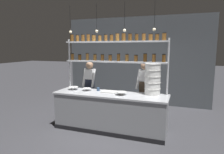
% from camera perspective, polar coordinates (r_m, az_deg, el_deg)
% --- Properties ---
extents(ground_plane, '(40.00, 40.00, 0.00)m').
position_cam_1_polar(ground_plane, '(5.11, -0.56, -14.80)').
color(ground_plane, '#3D3D42').
extents(back_wall, '(5.17, 0.12, 3.08)m').
position_cam_1_polar(back_wall, '(7.26, 6.75, 4.62)').
color(back_wall, '#4C5156').
rests_on(back_wall, ground_plane).
extents(prep_counter, '(2.77, 0.76, 0.92)m').
position_cam_1_polar(prep_counter, '(4.95, -0.58, -9.92)').
color(prep_counter, gray).
rests_on(prep_counter, ground_plane).
extents(spice_shelf_unit, '(2.65, 0.28, 2.37)m').
position_cam_1_polar(spice_shelf_unit, '(5.01, 0.74, 7.10)').
color(spice_shelf_unit, '#B7BABF').
rests_on(spice_shelf_unit, ground_plane).
extents(chef_left, '(0.36, 0.29, 1.62)m').
position_cam_1_polar(chef_left, '(5.79, -6.36, -2.45)').
color(chef_left, black).
rests_on(chef_left, ground_plane).
extents(chef_center, '(0.41, 0.34, 1.66)m').
position_cam_1_polar(chef_center, '(5.32, 9.16, -3.20)').
color(chef_center, black).
rests_on(chef_center, ground_plane).
extents(container_stack, '(0.38, 0.38, 0.73)m').
position_cam_1_polar(container_stack, '(4.76, 11.53, -0.58)').
color(container_stack, white).
rests_on(container_stack, prep_counter).
extents(cutting_board, '(0.40, 0.26, 0.02)m').
position_cam_1_polar(cutting_board, '(4.97, -0.74, -4.20)').
color(cutting_board, silver).
rests_on(cutting_board, prep_counter).
extents(prep_bowl_near_left, '(0.27, 0.27, 0.07)m').
position_cam_1_polar(prep_bowl_near_left, '(5.35, -10.98, -3.18)').
color(prep_bowl_near_left, white).
rests_on(prep_bowl_near_left, prep_counter).
extents(prep_bowl_center_front, '(0.24, 0.24, 0.06)m').
position_cam_1_polar(prep_bowl_center_front, '(5.17, -7.19, -3.54)').
color(prep_bowl_center_front, white).
rests_on(prep_bowl_center_front, prep_counter).
extents(prep_bowl_center_back, '(0.27, 0.27, 0.07)m').
position_cam_1_polar(prep_bowl_center_back, '(4.68, 2.66, -4.69)').
color(prep_bowl_center_back, silver).
rests_on(prep_bowl_center_back, prep_counter).
extents(serving_cup_front, '(0.08, 0.08, 0.09)m').
position_cam_1_polar(serving_cup_front, '(5.11, -3.97, -3.49)').
color(serving_cup_front, '#334C70').
rests_on(serving_cup_front, prep_counter).
extents(pendant_light_row, '(2.12, 0.07, 0.67)m').
position_cam_1_polar(pendant_light_row, '(4.72, -0.65, 13.44)').
color(pendant_light_row, black).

